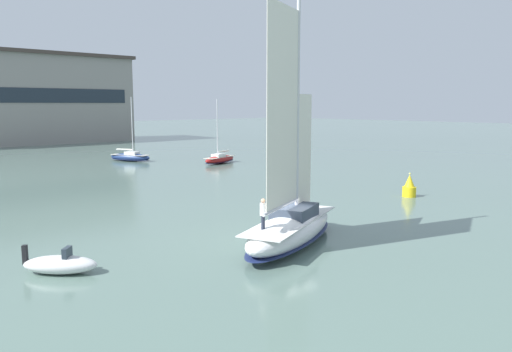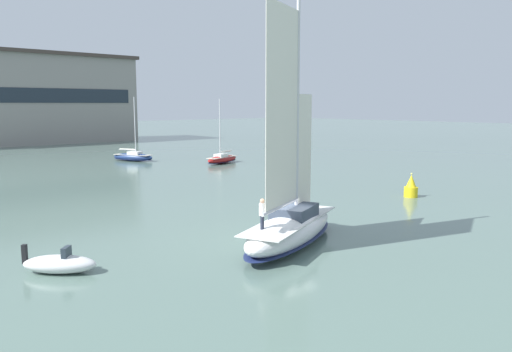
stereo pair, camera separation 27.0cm
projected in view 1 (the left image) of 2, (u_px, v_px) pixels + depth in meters
The scene contains 7 objects.
ground_plane at pixel (291, 244), 28.72m from camera, with size 400.00×400.00×0.00m, color slate.
waterfront_building at pixel (22, 98), 100.73m from camera, with size 43.05×16.20×18.25m.
sailboat_main at pixel (291, 225), 28.57m from camera, with size 10.81×6.72×14.40m.
sailboat_moored_near_marina at pixel (220, 159), 67.85m from camera, with size 6.53×3.56×8.67m.
sailboat_moored_mid_channel at pixel (130, 157), 70.45m from camera, with size 4.45×6.67×8.98m.
motor_tender at pixel (60, 264), 23.66m from camera, with size 3.52×3.49×1.36m.
channel_buoy at pixel (409, 187), 43.26m from camera, with size 1.17×1.17×2.10m.
Camera 1 is at (-20.20, -19.30, 7.97)m, focal length 35.00 mm.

